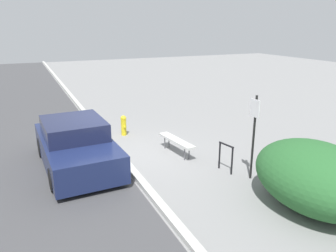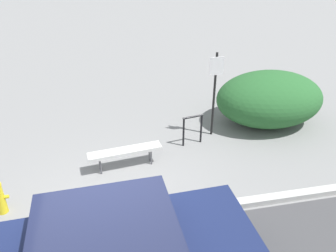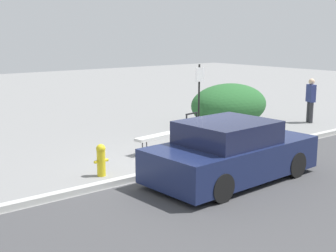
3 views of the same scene
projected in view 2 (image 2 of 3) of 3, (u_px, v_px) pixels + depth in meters
The scene contains 6 objects.
ground_plane at pixel (110, 225), 6.14m from camera, with size 60.00×60.00×0.00m, color gray.
curb at pixel (110, 222), 6.11m from camera, with size 60.00×0.20×0.13m.
bench at pixel (125, 152), 7.52m from camera, with size 1.72×0.51×0.48m.
bike_rack at pixel (193, 127), 8.38m from camera, with size 0.55×0.15×0.83m.
sign_post at pixel (215, 88), 8.38m from camera, with size 0.36×0.08×2.30m.
shrub_hedge at pixel (269, 99), 9.29m from camera, with size 3.06×2.26×1.52m.
Camera 2 is at (0.19, -4.57, 4.63)m, focal length 35.00 mm.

